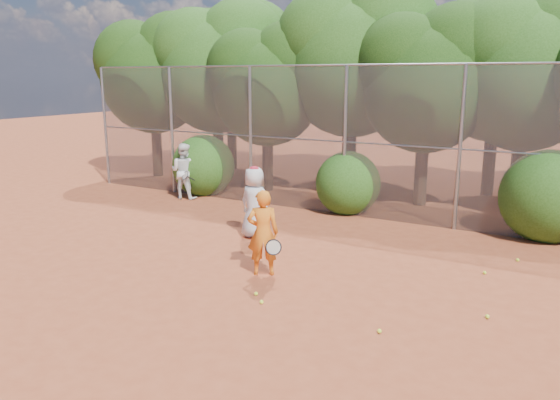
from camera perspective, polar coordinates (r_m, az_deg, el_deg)
The scene contains 23 objects.
ground at distance 9.62m, azimuth -2.25°, elevation -9.98°, with size 80.00×80.00×0.00m, color brown.
fence_back at distance 14.45m, azimuth 10.03°, elevation 6.00°, with size 20.05×0.09×4.03m.
tree_0 at distance 21.03m, azimuth -12.94°, elevation 13.11°, with size 4.38×3.81×6.00m.
tree_1 at distance 19.84m, azimuth -6.45°, elevation 14.05°, with size 4.64×4.03×6.35m.
tree_2 at distance 17.87m, azimuth -1.14°, elevation 12.40°, with size 3.99×3.47×5.47m.
tree_3 at distance 17.66m, azimuth 7.85°, elevation 14.91°, with size 4.89×4.26×6.70m.
tree_4 at distance 16.29m, azimuth 15.30°, elevation 12.52°, with size 4.19×3.64×5.73m.
tree_5 at distance 16.63m, azimuth 24.66°, elevation 12.82°, with size 4.51×3.92×6.17m.
tree_9 at distance 22.30m, azimuth -5.01°, elevation 14.39°, with size 4.83×4.20×6.62m.
tree_10 at distance 20.09m, azimuth 7.59°, elevation 15.33°, with size 5.15×4.48×7.06m.
tree_11 at distance 18.35m, azimuth 22.02°, elevation 13.32°, with size 4.64×4.03×6.35m.
bush_0 at distance 17.69m, azimuth -8.00°, elevation 3.87°, with size 2.00×2.00×2.00m, color #1F4611.
bush_1 at distance 15.21m, azimuth 7.12°, elevation 2.04°, with size 1.80×1.80×1.80m, color #1F4611.
bush_2 at distance 14.08m, azimuth 26.26°, elevation 0.74°, with size 2.20×2.20×2.20m, color #1F4611.
player_yellow at distance 10.36m, azimuth -1.79°, elevation -3.44°, with size 0.88×0.66×1.66m.
player_teen at distance 12.72m, azimuth -2.68°, elevation -0.26°, with size 0.89×0.65×1.71m.
player_white at distance 17.07m, azimuth -10.03°, elevation 2.99°, with size 0.94×0.84×1.72m.
ball_0 at distance 9.36m, azimuth 20.84°, elevation -11.31°, with size 0.07×0.07×0.07m, color #CCEE2B.
ball_1 at distance 11.29m, azimuth 20.60°, elevation -7.12°, with size 0.07×0.07×0.07m, color #CCEE2B.
ball_2 at distance 8.45m, azimuth 10.35°, elevation -13.33°, with size 0.07×0.07×0.07m, color #CCEE2B.
ball_4 at distance 9.29m, azimuth -1.94°, elevation -10.61°, with size 0.07×0.07×0.07m, color #CCEE2B.
ball_5 at distance 12.29m, azimuth 23.58°, elevation -5.76°, with size 0.07×0.07×0.07m, color #CCEE2B.
ball_6 at distance 9.62m, azimuth -2.53°, elevation -9.76°, with size 0.07×0.07×0.07m, color #CCEE2B.
Camera 1 is at (4.72, -7.51, 3.74)m, focal length 35.00 mm.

